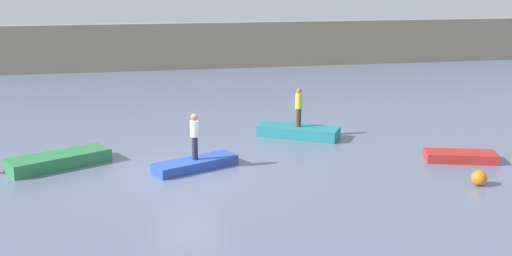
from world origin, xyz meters
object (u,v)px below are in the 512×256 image
Objects in this scene: rowboat_blue at (195,164)px; mooring_buoy at (479,178)px; rowboat_teal at (298,132)px; rowboat_red at (461,156)px; rowboat_green at (59,160)px; person_white_shirt at (195,134)px; person_yellow_shirt at (299,105)px.

rowboat_blue is 10.16m from mooring_buoy.
rowboat_teal is 7.13m from rowboat_red.
rowboat_green is 5.34m from person_white_shirt.
rowboat_teal is at bearing 154.94° from rowboat_red.
person_white_shirt reaches higher than rowboat_teal.
mooring_buoy reaches higher than rowboat_teal.
rowboat_red is 7.24m from person_yellow_shirt.
rowboat_red is at bearing -6.27° from person_white_shirt.
mooring_buoy reaches higher than rowboat_blue.
rowboat_blue is at bearing -143.73° from person_yellow_shirt.
rowboat_teal is at bearing 119.65° from mooring_buoy.
person_yellow_shirt is (0.00, 0.00, 1.21)m from rowboat_teal.
person_yellow_shirt is at bearing 0.00° from rowboat_teal.
person_yellow_shirt is at bearing 154.94° from rowboat_red.
mooring_buoy is (9.39, -3.87, 0.08)m from rowboat_blue.
person_yellow_shirt is at bearing -13.88° from rowboat_green.
rowboat_red is 1.55× the size of person_white_shirt.
person_yellow_shirt reaches higher than rowboat_teal.
rowboat_teal is 1.21m from person_yellow_shirt.
rowboat_green is 15.35m from mooring_buoy.
rowboat_red is (15.33, -2.52, -0.07)m from rowboat_green.
rowboat_blue is at bearing -42.27° from rowboat_green.
person_white_shirt is 1.01× the size of person_yellow_shirt.
rowboat_red is at bearing -42.88° from person_yellow_shirt.
rowboat_green is at bearing -171.51° from rowboat_red.
person_white_shirt is at bearing -42.27° from rowboat_green.
rowboat_teal is 6.39m from person_white_shirt.
mooring_buoy is at bearing -46.33° from rowboat_blue.
rowboat_green is 10.37m from rowboat_teal.
rowboat_green is 6.98× the size of mooring_buoy.
person_white_shirt is 3.26× the size of mooring_buoy.
rowboat_blue reaches higher than rowboat_red.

